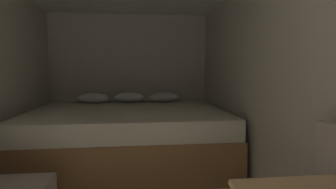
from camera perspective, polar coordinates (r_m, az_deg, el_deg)
The scene contains 3 objects.
wall_back at distance 4.60m, azimuth -8.07°, elevation 3.31°, with size 2.67×0.05×2.12m, color beige.
wall_right at distance 2.51m, azimuth 21.98°, elevation 1.53°, with size 0.05×4.75×2.12m, color beige.
bed at distance 3.67m, azimuth -8.29°, elevation -8.28°, with size 2.45×1.94×0.85m.
Camera 1 is at (0.10, -0.45, 1.20)m, focal length 29.05 mm.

